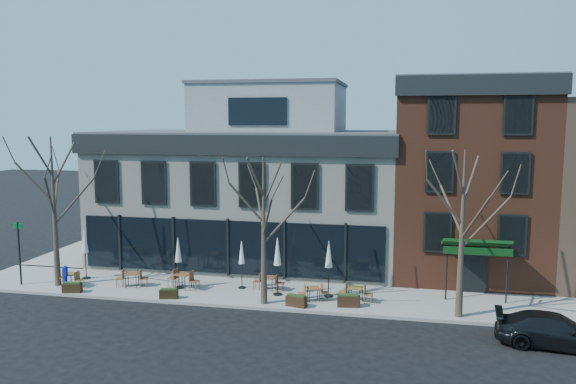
% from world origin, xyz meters
% --- Properties ---
extents(ground, '(120.00, 120.00, 0.00)m').
position_xyz_m(ground, '(0.00, 0.00, 0.00)').
color(ground, black).
rests_on(ground, ground).
extents(sidewalk_front, '(33.50, 4.70, 0.15)m').
position_xyz_m(sidewalk_front, '(3.25, -2.15, 0.07)').
color(sidewalk_front, gray).
rests_on(sidewalk_front, ground).
extents(sidewalk_side, '(4.50, 12.00, 0.15)m').
position_xyz_m(sidewalk_side, '(-11.25, 6.00, 0.07)').
color(sidewalk_side, gray).
rests_on(sidewalk_side, ground).
extents(corner_building, '(18.39, 10.39, 11.10)m').
position_xyz_m(corner_building, '(0.07, 5.07, 4.72)').
color(corner_building, silver).
rests_on(corner_building, ground).
extents(red_brick_building, '(8.20, 11.78, 11.18)m').
position_xyz_m(red_brick_building, '(13.00, 4.98, 5.64)').
color(red_brick_building, brown).
rests_on(red_brick_building, ground).
extents(tree_corner, '(3.93, 3.98, 7.92)m').
position_xyz_m(tree_corner, '(-8.49, -3.20, 4.25)').
color(tree_corner, '#382B21').
rests_on(tree_corner, sidewalk_front).
extents(tree_mid, '(3.50, 3.55, 7.04)m').
position_xyz_m(tree_mid, '(3.01, -3.90, 3.79)').
color(tree_mid, '#382B21').
rests_on(tree_mid, sidewalk_front).
extents(tree_right, '(3.72, 3.77, 7.48)m').
position_xyz_m(tree_right, '(12.01, -3.90, 4.02)').
color(tree_right, '#382B21').
rests_on(tree_right, sidewalk_front).
extents(sign_pole, '(0.50, 0.10, 3.40)m').
position_xyz_m(sign_pole, '(-10.50, -3.50, 2.07)').
color(sign_pole, black).
rests_on(sign_pole, sidewalk_front).
extents(parked_sedan, '(4.68, 2.32, 1.31)m').
position_xyz_m(parked_sedan, '(15.43, -6.29, 0.65)').
color(parked_sedan, black).
rests_on(parked_sedan, ground).
extents(call_box, '(0.25, 0.25, 1.27)m').
position_xyz_m(call_box, '(-7.71, -3.71, 0.82)').
color(call_box, '#0D1DAC').
rests_on(call_box, sidewalk_front).
extents(cafe_set_0, '(1.65, 0.77, 0.85)m').
position_xyz_m(cafe_set_0, '(-7.69, -3.25, 0.59)').
color(cafe_set_0, brown).
rests_on(cafe_set_0, sidewalk_front).
extents(cafe_set_1, '(1.76, 0.82, 0.90)m').
position_xyz_m(cafe_set_1, '(-4.50, -2.65, 0.61)').
color(cafe_set_1, brown).
rests_on(cafe_set_1, sidewalk_front).
extents(cafe_set_2, '(1.90, 0.89, 0.97)m').
position_xyz_m(cafe_set_2, '(-1.70, -2.44, 0.65)').
color(cafe_set_2, brown).
rests_on(cafe_set_2, sidewalk_front).
extents(cafe_set_3, '(1.68, 0.71, 0.87)m').
position_xyz_m(cafe_set_3, '(2.73, -1.81, 0.60)').
color(cafe_set_3, brown).
rests_on(cafe_set_3, sidewalk_front).
extents(cafe_set_4, '(1.61, 0.92, 0.83)m').
position_xyz_m(cafe_set_4, '(5.28, -3.09, 0.58)').
color(cafe_set_4, brown).
rests_on(cafe_set_4, sidewalk_front).
extents(cafe_set_5, '(1.73, 0.76, 0.89)m').
position_xyz_m(cafe_set_5, '(7.29, -2.80, 0.61)').
color(cafe_set_5, brown).
rests_on(cafe_set_5, sidewalk_front).
extents(umbrella_0, '(0.45, 0.45, 2.81)m').
position_xyz_m(umbrella_0, '(-7.71, -1.76, 2.13)').
color(umbrella_0, black).
rests_on(umbrella_0, sidewalk_front).
extents(umbrella_1, '(0.43, 0.43, 2.70)m').
position_xyz_m(umbrella_1, '(-1.95, -2.44, 2.06)').
color(umbrella_1, black).
rests_on(umbrella_1, sidewalk_front).
extents(umbrella_2, '(0.40, 0.40, 2.50)m').
position_xyz_m(umbrella_2, '(1.27, -1.74, 1.92)').
color(umbrella_2, black).
rests_on(umbrella_2, sidewalk_front).
extents(umbrella_3, '(0.47, 0.47, 2.92)m').
position_xyz_m(umbrella_3, '(3.35, -2.49, 2.21)').
color(umbrella_3, black).
rests_on(umbrella_3, sidewalk_front).
extents(umbrella_4, '(0.45, 0.45, 2.83)m').
position_xyz_m(umbrella_4, '(5.89, -2.22, 2.15)').
color(umbrella_4, black).
rests_on(umbrella_4, sidewalk_front).
extents(planter_0, '(1.00, 0.55, 0.53)m').
position_xyz_m(planter_0, '(-7.03, -4.20, 0.41)').
color(planter_0, '#332211').
rests_on(planter_0, sidewalk_front).
extents(planter_1, '(0.95, 0.54, 0.50)m').
position_xyz_m(planter_1, '(-1.79, -4.12, 0.40)').
color(planter_1, black).
rests_on(planter_1, sidewalk_front).
extents(planter_2, '(1.05, 0.62, 0.55)m').
position_xyz_m(planter_2, '(4.61, -4.03, 0.42)').
color(planter_2, '#331F11').
rests_on(planter_2, sidewalk_front).
extents(planter_3, '(1.09, 0.54, 0.58)m').
position_xyz_m(planter_3, '(7.02, -3.56, 0.44)').
color(planter_3, black).
rests_on(planter_3, sidewalk_front).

